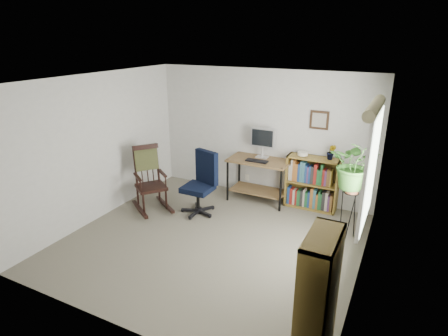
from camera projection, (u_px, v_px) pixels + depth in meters
The scene contains 18 objects.
floor at pixel (212, 241), 5.69m from camera, with size 4.20×4.00×0.00m, color slate.
ceiling at pixel (210, 80), 4.88m from camera, with size 4.20×4.00×0.00m, color silver.
wall_back at pixel (263, 135), 6.96m from camera, with size 4.20×0.00×2.40m, color silver.
wall_front at pixel (112, 228), 3.60m from camera, with size 4.20×0.00×2.40m, color silver.
wall_left at pixel (100, 147), 6.17m from camera, with size 0.00×4.00×2.40m, color silver.
wall_right at pixel (368, 193), 4.39m from camera, with size 0.00×4.00×2.40m, color silver.
window at pixel (370, 169), 4.60m from camera, with size 0.12×1.20×1.50m, color silver, non-canonical shape.
desk at pixel (259, 180), 6.95m from camera, with size 1.12×0.62×0.81m, color brown, non-canonical shape.
monitor at pixel (263, 143), 6.84m from camera, with size 0.46×0.16×0.56m, color silver, non-canonical shape.
keyboard at pixel (257, 161), 6.71m from camera, with size 0.40×0.15×0.03m, color black.
office_chair at pixel (198, 184), 6.39m from camera, with size 0.61×0.61×1.11m, color black, non-canonical shape.
rocking_chair at pixel (151, 179), 6.54m from camera, with size 0.60×1.01×1.17m, color black, non-canonical shape.
low_bookshelf at pixel (312, 183), 6.62m from camera, with size 0.91×0.30×0.96m, color olive, non-canonical shape.
tall_bookshelf at pixel (317, 306), 3.29m from camera, with size 0.27×0.62×1.41m, color olive, non-canonical shape.
plant_stand at pixel (349, 212), 5.64m from camera, with size 0.24×0.24×0.88m, color black, non-canonical shape.
spider_plant at pixel (358, 141), 5.26m from camera, with size 1.69×1.88×1.46m, color #306423.
potted_plant_small at pixel (331, 156), 6.33m from camera, with size 0.13×0.24×0.11m, color #306423.
framed_picture at pixel (319, 120), 6.37m from camera, with size 0.32×0.04×0.32m, color black, non-canonical shape.
Camera 1 is at (2.39, -4.37, 2.96)m, focal length 30.00 mm.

